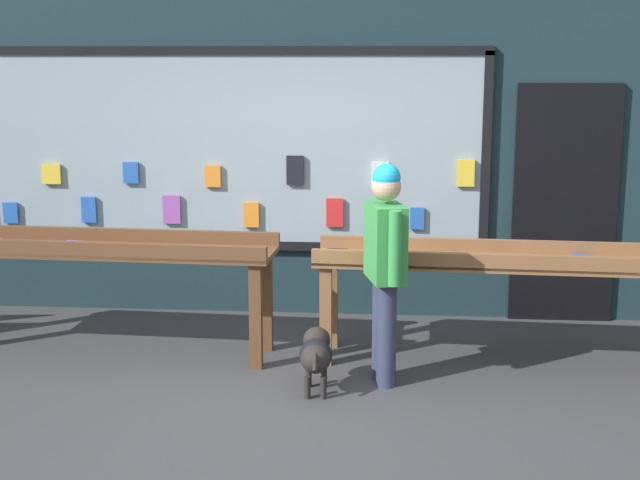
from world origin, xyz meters
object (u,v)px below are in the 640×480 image
at_px(display_table_left, 96,258).
at_px(person_browsing, 385,258).
at_px(small_dog, 316,353).
at_px(display_table_right, 500,269).

height_order(display_table_left, person_browsing, person_browsing).
xyz_separation_m(display_table_left, person_browsing, (2.27, -0.50, 0.15)).
distance_m(display_table_left, small_dog, 1.99).
relative_size(display_table_right, small_dog, 4.91).
xyz_separation_m(display_table_right, small_dog, (-1.34, -0.71, -0.47)).
relative_size(display_table_right, person_browsing, 1.78).
height_order(display_table_right, small_dog, display_table_right).
distance_m(display_table_right, small_dog, 1.59).
relative_size(person_browsing, small_dog, 2.76).
bearing_deg(small_dog, display_table_left, 65.47).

